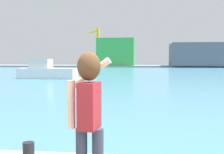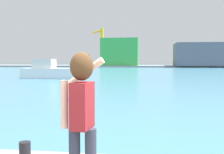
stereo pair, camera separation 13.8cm
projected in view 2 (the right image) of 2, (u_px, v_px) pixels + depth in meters
The scene contains 9 objects.
ground_plane at pixel (147, 72), 52.35m from camera, with size 220.00×220.00×0.00m, color #334751.
harbor_water at pixel (147, 72), 54.32m from camera, with size 140.00×100.00×0.02m, color teal.
far_shore_dock at pixel (148, 66), 93.89m from camera, with size 140.00×20.00×0.48m, color gray.
person_photographer at pixel (82, 108), 3.33m from camera, with size 0.53×0.56×1.74m.
harbor_bollard at pixel (25, 151), 4.56m from camera, with size 0.19×0.19×0.30m, color black.
boat_moored at pixel (50, 71), 34.27m from camera, with size 7.14×2.66×2.38m.
warehouse_left at pixel (120, 52), 92.08m from camera, with size 11.85×10.60×8.77m, color green.
warehouse_right at pixel (201, 55), 86.53m from camera, with size 16.34×12.41×6.99m, color slate.
port_crane at pixel (101, 43), 94.21m from camera, with size 5.18×7.89×12.48m.
Camera 2 is at (0.36, -2.71, 2.29)m, focal length 44.57 mm.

